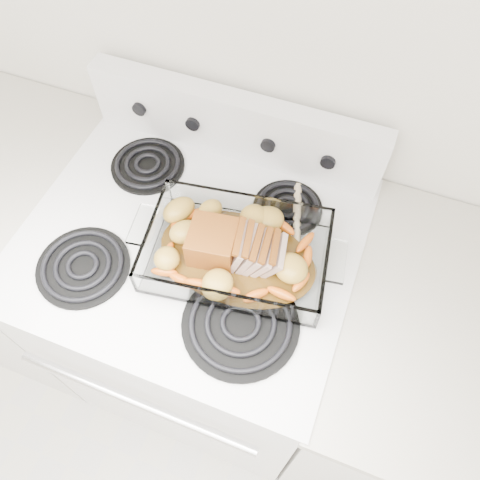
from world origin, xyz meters
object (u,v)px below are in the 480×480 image
(baking_dish, at_px, (237,254))
(counter_left, at_px, (27,251))
(electric_range, at_px, (203,313))
(pork_roast, at_px, (228,245))
(counter_right, at_px, (411,391))

(baking_dish, bearing_deg, counter_left, 170.11)
(electric_range, distance_m, counter_left, 0.67)
(electric_range, relative_size, counter_left, 1.20)
(electric_range, distance_m, pork_roast, 0.52)
(counter_left, relative_size, counter_right, 1.00)
(electric_range, xyz_separation_m, baking_dish, (0.13, -0.02, 0.48))
(counter_left, bearing_deg, baking_dish, -1.26)
(electric_range, relative_size, baking_dish, 2.83)
(counter_right, xyz_separation_m, pork_roast, (-0.56, -0.02, 0.52))
(counter_right, xyz_separation_m, baking_dish, (-0.54, -0.02, 0.50))
(counter_left, bearing_deg, counter_right, 0.00)
(baking_dish, xyz_separation_m, pork_roast, (-0.02, -0.00, 0.03))
(counter_right, height_order, pork_roast, pork_roast)
(counter_right, distance_m, baking_dish, 0.73)
(electric_range, distance_m, counter_right, 0.67)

